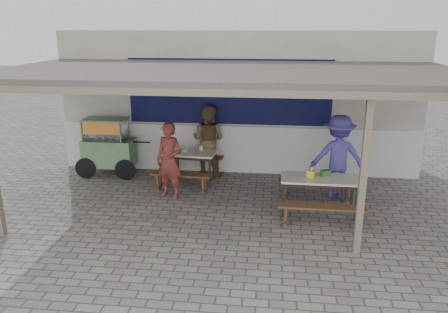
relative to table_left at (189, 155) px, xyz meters
The scene contains 17 objects.
ground 2.44m from the table_left, 63.44° to the right, with size 60.00×60.00×0.00m, color slate.
back_wall 2.10m from the table_left, 54.70° to the left, with size 9.00×1.28×3.50m.
warung_roof 2.60m from the table_left, 48.40° to the right, with size 9.00×4.21×2.81m.
table_left is the anchor object (origin of this frame).
bench_left_street 0.78m from the table_left, 94.51° to the right, with size 1.37×0.39×0.45m.
bench_left_wall 0.78m from the table_left, 85.49° to the left, with size 1.37×0.39×0.45m.
table_right 3.26m from the table_left, 27.15° to the right, with size 1.52×0.70×0.75m.
bench_right_street 3.64m from the table_left, 37.04° to the right, with size 1.61×0.30×0.45m.
bench_right_wall 3.03m from the table_left, 15.25° to the right, with size 1.61×0.30×0.45m.
vendor_cart 2.12m from the table_left, behind, with size 1.82×0.70×1.44m.
patron_street_side 1.01m from the table_left, 104.36° to the right, with size 0.61×0.40×1.67m, color maroon.
patron_wall_side 0.77m from the table_left, 61.18° to the left, with size 0.86×0.67×1.76m, color brown.
patron_right_table 3.41m from the table_left, ahead, with size 1.17×0.68×1.82m, color #4C44A4.
tissue_box 3.11m from the table_left, 28.28° to the right, with size 0.14×0.14×0.14m, color gold.
donation_box 3.31m from the table_left, 24.38° to the right, with size 0.18×0.12×0.12m, color #2D652E.
condiment_jar 0.35m from the table_left, 40.17° to the left, with size 0.09×0.09×0.10m, color silver.
condiment_bowl 0.16m from the table_left, 152.68° to the left, with size 0.18×0.18×0.04m, color white.
Camera 1 is at (0.89, -7.63, 3.66)m, focal length 35.00 mm.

